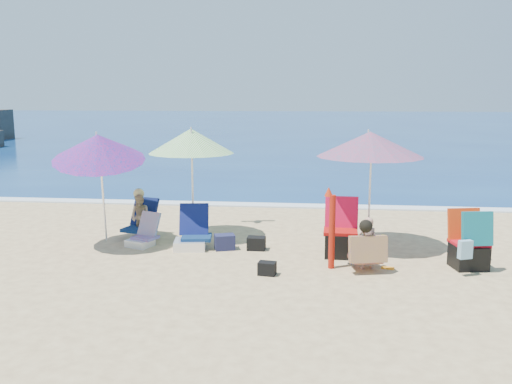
# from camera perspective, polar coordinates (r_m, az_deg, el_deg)

# --- Properties ---
(ground) EXTENTS (120.00, 120.00, 0.00)m
(ground) POSITION_cam_1_polar(r_m,az_deg,el_deg) (9.50, 1.15, -7.64)
(ground) COLOR #D8BC84
(ground) RESTS_ON ground
(sea) EXTENTS (120.00, 80.00, 0.12)m
(sea) POSITION_cam_1_polar(r_m,az_deg,el_deg) (54.10, 5.44, 6.93)
(sea) COLOR navy
(sea) RESTS_ON ground
(foam) EXTENTS (120.00, 0.50, 0.04)m
(foam) POSITION_cam_1_polar(r_m,az_deg,el_deg) (14.43, 2.96, -1.41)
(foam) COLOR white
(foam) RESTS_ON ground
(umbrella_turquoise) EXTENTS (2.56, 2.56, 2.25)m
(umbrella_turquoise) POSITION_cam_1_polar(r_m,az_deg,el_deg) (10.40, 11.70, 4.86)
(umbrella_turquoise) COLOR silver
(umbrella_turquoise) RESTS_ON ground
(umbrella_striped) EXTENTS (2.08, 2.08, 2.26)m
(umbrella_striped) POSITION_cam_1_polar(r_m,az_deg,el_deg) (11.01, -6.71, 5.25)
(umbrella_striped) COLOR silver
(umbrella_striped) RESTS_ON ground
(umbrella_blue) EXTENTS (2.15, 2.20, 2.34)m
(umbrella_blue) POSITION_cam_1_polar(r_m,az_deg,el_deg) (10.67, -15.99, 4.46)
(umbrella_blue) COLOR white
(umbrella_blue) RESTS_ON ground
(furled_umbrella) EXTENTS (0.22, 0.19, 1.38)m
(furled_umbrella) POSITION_cam_1_polar(r_m,az_deg,el_deg) (9.27, 7.79, -3.31)
(furled_umbrella) COLOR #9F190B
(furled_umbrella) RESTS_ON ground
(chair_navy) EXTENTS (0.74, 0.83, 0.80)m
(chair_navy) POSITION_cam_1_polar(r_m,az_deg,el_deg) (10.60, -6.60, -4.62)
(chair_navy) COLOR #0E284F
(chair_navy) RESTS_ON ground
(chair_rainbow) EXTENTS (0.64, 0.71, 0.62)m
(chair_rainbow) POSITION_cam_1_polar(r_m,az_deg,el_deg) (10.92, -11.57, -4.59)
(chair_rainbow) COLOR #C64656
(chair_rainbow) RESTS_ON ground
(camp_chair_left) EXTENTS (0.63, 0.64, 1.05)m
(camp_chair_left) POSITION_cam_1_polar(r_m,az_deg,el_deg) (10.12, 8.79, -4.79)
(camp_chair_left) COLOR #A80F0C
(camp_chair_left) RESTS_ON ground
(camp_chair_right) EXTENTS (0.66, 0.94, 1.03)m
(camp_chair_right) POSITION_cam_1_polar(r_m,az_deg,el_deg) (9.93, 21.18, -5.33)
(camp_chair_right) COLOR red
(camp_chair_right) RESTS_ON ground
(person_center) EXTENTS (0.64, 0.68, 0.90)m
(person_center) POSITION_cam_1_polar(r_m,az_deg,el_deg) (9.31, 11.41, -5.42)
(person_center) COLOR tan
(person_center) RESTS_ON ground
(person_left) EXTENTS (0.68, 0.86, 1.00)m
(person_left) POSITION_cam_1_polar(r_m,az_deg,el_deg) (11.44, -11.83, -2.44)
(person_left) COLOR tan
(person_left) RESTS_ON ground
(bag_navy_a) EXTENTS (0.43, 0.37, 0.29)m
(bag_navy_a) POSITION_cam_1_polar(r_m,az_deg,el_deg) (10.45, -3.25, -5.19)
(bag_navy_a) COLOR #1C1F3E
(bag_navy_a) RESTS_ON ground
(bag_black_a) EXTENTS (0.34, 0.26, 0.25)m
(bag_black_a) POSITION_cam_1_polar(r_m,az_deg,el_deg) (10.42, 0.03, -5.33)
(bag_black_a) COLOR black
(bag_black_a) RESTS_ON ground
(bag_black_b) EXTENTS (0.31, 0.23, 0.22)m
(bag_black_b) POSITION_cam_1_polar(r_m,az_deg,el_deg) (9.02, 1.15, -7.90)
(bag_black_b) COLOR black
(bag_black_b) RESTS_ON ground
(orange_item) EXTENTS (0.22, 0.15, 0.03)m
(orange_item) POSITION_cam_1_polar(r_m,az_deg,el_deg) (9.60, 13.46, -7.64)
(orange_item) COLOR orange
(orange_item) RESTS_ON ground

